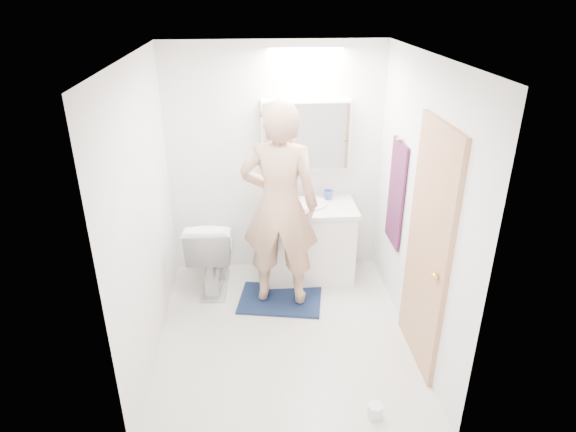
{
  "coord_description": "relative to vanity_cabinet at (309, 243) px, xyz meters",
  "views": [
    {
      "loc": [
        -0.26,
        -3.59,
        2.84
      ],
      "look_at": [
        0.05,
        0.25,
        1.05
      ],
      "focal_mm": 30.88,
      "sensor_mm": 36.0,
      "label": 1
    }
  ],
  "objects": [
    {
      "name": "wall_left",
      "position": [
        -1.42,
        -0.96,
        0.81
      ],
      "size": [
        0.0,
        2.5,
        2.5
      ],
      "primitive_type": "plane",
      "rotation": [
        1.57,
        0.0,
        1.57
      ],
      "color": "white",
      "rests_on": "floor"
    },
    {
      "name": "toothbrush_cup",
      "position": [
        0.22,
        0.16,
        0.48
      ],
      "size": [
        0.11,
        0.11,
        0.1
      ],
      "primitive_type": "imported",
      "rotation": [
        0.0,
        0.0,
        -0.05
      ],
      "color": "#3A58B0",
      "rests_on": "countertop"
    },
    {
      "name": "faucet",
      "position": [
        0.0,
        0.22,
        0.51
      ],
      "size": [
        0.02,
        0.02,
        0.16
      ],
      "primitive_type": "cylinder",
      "color": "silver",
      "rests_on": "countertop"
    },
    {
      "name": "person",
      "position": [
        -0.33,
        -0.45,
        0.64
      ],
      "size": [
        0.79,
        0.59,
        1.96
      ],
      "primitive_type": "imported",
      "rotation": [
        0.0,
        0.0,
        2.96
      ],
      "color": "tan",
      "rests_on": "bath_rug"
    },
    {
      "name": "wall_back",
      "position": [
        -0.32,
        0.29,
        0.81
      ],
      "size": [
        2.5,
        0.0,
        2.5
      ],
      "primitive_type": "plane",
      "rotation": [
        1.57,
        0.0,
        0.0
      ],
      "color": "white",
      "rests_on": "floor"
    },
    {
      "name": "towel",
      "position": [
        0.75,
        -0.41,
        0.71
      ],
      "size": [
        0.02,
        0.42,
        1.0
      ],
      "primitive_type": "cube",
      "color": "#101C32",
      "rests_on": "wall_right"
    },
    {
      "name": "vanity_cabinet",
      "position": [
        0.0,
        0.0,
        0.0
      ],
      "size": [
        0.9,
        0.55,
        0.78
      ],
      "primitive_type": "cube",
      "color": "white",
      "rests_on": "floor"
    },
    {
      "name": "door",
      "position": [
        0.76,
        -1.31,
        0.61
      ],
      "size": [
        0.04,
        0.8,
        2.0
      ],
      "primitive_type": "cube",
      "color": "tan",
      "rests_on": "wall_right"
    },
    {
      "name": "toilet_paper_roll",
      "position": [
        0.26,
        -1.96,
        -0.34
      ],
      "size": [
        0.11,
        0.11,
        0.1
      ],
      "primitive_type": "cylinder",
      "color": "white",
      "rests_on": "floor"
    },
    {
      "name": "door_knob",
      "position": [
        0.72,
        -1.61,
        0.56
      ],
      "size": [
        0.06,
        0.06,
        0.06
      ],
      "primitive_type": "sphere",
      "color": "gold",
      "rests_on": "door"
    },
    {
      "name": "wall_right",
      "position": [
        0.78,
        -0.96,
        0.81
      ],
      "size": [
        0.0,
        2.5,
        2.5
      ],
      "primitive_type": "plane",
      "rotation": [
        1.57,
        0.0,
        -1.57
      ],
      "color": "white",
      "rests_on": "floor"
    },
    {
      "name": "sink_basin",
      "position": [
        0.0,
        0.03,
        0.45
      ],
      "size": [
        0.36,
        0.36,
        0.03
      ],
      "primitive_type": "cylinder",
      "color": "white",
      "rests_on": "countertop"
    },
    {
      "name": "bath_rug",
      "position": [
        -0.33,
        -0.45,
        -0.38
      ],
      "size": [
        0.89,
        0.68,
        0.02
      ],
      "primitive_type": "cube",
      "rotation": [
        0.0,
        0.0,
        -0.18
      ],
      "color": "#142241",
      "rests_on": "floor"
    },
    {
      "name": "medicine_cabinet",
      "position": [
        -0.02,
        0.21,
        1.11
      ],
      "size": [
        0.88,
        0.14,
        0.7
      ],
      "primitive_type": "cube",
      "color": "white",
      "rests_on": "wall_back"
    },
    {
      "name": "mirror_panel",
      "position": [
        -0.02,
        0.13,
        1.11
      ],
      "size": [
        0.84,
        0.01,
        0.66
      ],
      "primitive_type": "cube",
      "color": "silver",
      "rests_on": "medicine_cabinet"
    },
    {
      "name": "countertop",
      "position": [
        0.0,
        -0.0,
        0.41
      ],
      "size": [
        0.95,
        0.58,
        0.04
      ],
      "primitive_type": "cube",
      "color": "white",
      "rests_on": "vanity_cabinet"
    },
    {
      "name": "towel_hook",
      "position": [
        0.74,
        -0.41,
        1.23
      ],
      "size": [
        0.07,
        0.02,
        0.02
      ],
      "primitive_type": "cylinder",
      "rotation": [
        0.0,
        1.57,
        0.0
      ],
      "color": "silver",
      "rests_on": "wall_right"
    },
    {
      "name": "soap_bottle_a",
      "position": [
        -0.29,
        0.15,
        0.54
      ],
      "size": [
        0.12,
        0.12,
        0.23
      ],
      "primitive_type": "imported",
      "rotation": [
        0.0,
        0.0,
        0.42
      ],
      "color": "tan",
      "rests_on": "countertop"
    },
    {
      "name": "wall_front",
      "position": [
        -0.32,
        -2.21,
        0.81
      ],
      "size": [
        2.5,
        0.0,
        2.5
      ],
      "primitive_type": "plane",
      "rotation": [
        -1.57,
        0.0,
        0.0
      ],
      "color": "white",
      "rests_on": "floor"
    },
    {
      "name": "toilet",
      "position": [
        -1.0,
        -0.11,
        0.01
      ],
      "size": [
        0.49,
        0.81,
        0.81
      ],
      "primitive_type": "imported",
      "rotation": [
        0.0,
        0.0,
        3.09
      ],
      "color": "white",
      "rests_on": "floor"
    },
    {
      "name": "ceiling",
      "position": [
        -0.32,
        -0.96,
        2.01
      ],
      "size": [
        2.5,
        2.5,
        0.0
      ],
      "primitive_type": "plane",
      "rotation": [
        3.14,
        0.0,
        0.0
      ],
      "color": "white",
      "rests_on": "floor"
    },
    {
      "name": "floor",
      "position": [
        -0.32,
        -0.96,
        -0.39
      ],
      "size": [
        2.5,
        2.5,
        0.0
      ],
      "primitive_type": "plane",
      "color": "silver",
      "rests_on": "ground"
    },
    {
      "name": "soap_bottle_b",
      "position": [
        -0.15,
        0.18,
        0.51
      ],
      "size": [
        0.1,
        0.1,
        0.16
      ],
      "primitive_type": "imported",
      "rotation": [
        0.0,
        0.0,
        -0.59
      ],
      "color": "#63A4D4",
      "rests_on": "countertop"
    }
  ]
}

